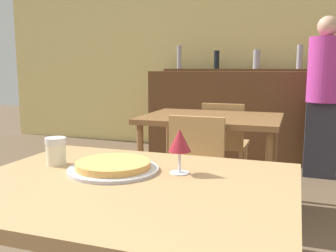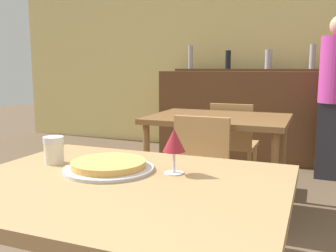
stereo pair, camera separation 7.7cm
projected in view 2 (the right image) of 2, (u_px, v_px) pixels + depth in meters
wall_back at (272, 47)px, 4.94m from camera, size 8.00×0.05×2.80m
dining_table_near at (121, 206)px, 1.24m from camera, size 1.07×0.85×0.77m
dining_table_far at (218, 128)px, 2.91m from camera, size 1.05×0.78×0.77m
bar_counter at (265, 116)px, 4.61m from camera, size 2.60×0.56×1.09m
bar_back_shelf at (271, 67)px, 4.63m from camera, size 2.39×0.24×0.34m
chair_far_side_front at (196, 171)px, 2.42m from camera, size 0.40×0.40×0.82m
chair_far_side_back at (233, 140)px, 3.46m from camera, size 0.40×0.40×0.82m
pizza_tray at (109, 166)px, 1.36m from camera, size 0.33×0.33×0.04m
cheese_shaker at (54, 150)px, 1.45m from camera, size 0.08×0.08×0.11m
person_standing at (336, 92)px, 3.75m from camera, size 0.34×0.34×1.65m
wine_glass at (174, 142)px, 1.30m from camera, size 0.08×0.08×0.16m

